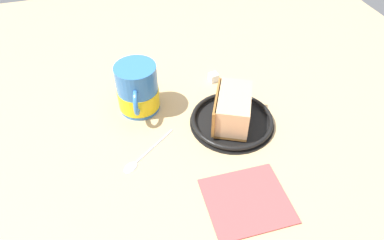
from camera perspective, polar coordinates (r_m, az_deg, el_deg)
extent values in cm
cube|color=tan|center=(71.55, -1.24, -2.58)|extent=(140.63, 140.63, 3.94)
cylinder|color=black|center=(71.54, 6.57, -0.31)|extent=(17.26, 17.26, 0.67)
torus|color=black|center=(71.00, 6.62, 0.14)|extent=(16.78, 16.78, 0.89)
cube|color=#9E662D|center=(71.10, 6.61, 0.06)|extent=(10.53, 12.67, 0.60)
cube|color=#EAB27F|center=(68.86, 6.83, 2.04)|extent=(10.53, 12.67, 6.02)
cube|color=#9E662D|center=(68.96, 3.92, 2.37)|extent=(5.27, 10.16, 6.02)
cylinder|color=#3372BF|center=(72.31, -8.95, 5.22)|extent=(8.47, 8.47, 10.60)
cylinder|color=yellow|center=(73.84, -8.75, 3.75)|extent=(8.64, 8.64, 4.17)
cylinder|color=brown|center=(70.60, -9.20, 7.00)|extent=(7.45, 7.45, 0.40)
torus|color=#3372BF|center=(69.06, -9.11, 3.02)|extent=(2.06, 5.64, 5.58)
ellipsoid|color=silver|center=(64.24, -10.08, -7.50)|extent=(3.60, 3.40, 0.80)
cylinder|color=silver|center=(67.19, -6.12, -4.09)|extent=(8.54, 6.62, 0.50)
cube|color=#B24C4C|center=(59.94, 9.02, -12.88)|extent=(13.84, 12.54, 0.60)
cube|color=white|center=(81.70, 3.55, 7.04)|extent=(2.30, 2.30, 1.92)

